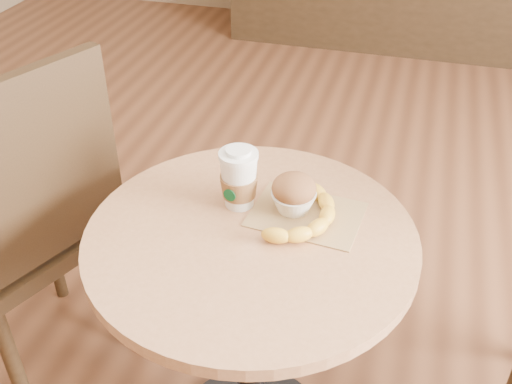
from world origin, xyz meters
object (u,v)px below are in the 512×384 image
cafe_table (251,303)px  banana (306,214)px  chair_left (26,225)px  coffee_cup (239,180)px  muffin (294,194)px

cafe_table → banana: banana is taller
cafe_table → banana: 0.26m
chair_left → coffee_cup: (0.59, 0.02, 0.24)m
cafe_table → coffee_cup: size_ratio=5.16×
chair_left → banana: size_ratio=4.29×
cafe_table → coffee_cup: coffee_cup is taller
cafe_table → muffin: 0.29m
cafe_table → muffin: (0.07, 0.10, 0.26)m
cafe_table → muffin: size_ratio=7.42×
coffee_cup → muffin: (0.12, 0.01, -0.02)m
chair_left → muffin: size_ratio=10.29×
muffin → cafe_table: bearing=-124.0°
cafe_table → chair_left: 0.65m
muffin → banana: 0.05m
banana → cafe_table: bearing=-125.3°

